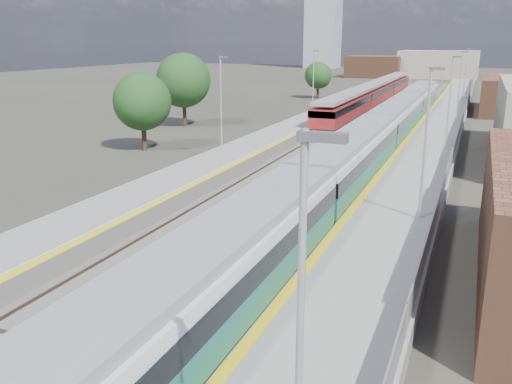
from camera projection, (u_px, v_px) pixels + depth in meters
The scene contains 11 objects.
ground at pixel (381, 139), 54.98m from camera, with size 320.00×320.00×0.00m, color #47443A.
ballast_bed at pixel (364, 134), 58.02m from camera, with size 10.50×155.00×0.06m, color #565451.
tracks at pixel (372, 131), 59.28m from camera, with size 8.96×160.00×0.17m.
platform_right at pixel (438, 133), 55.14m from camera, with size 4.70×155.00×8.52m.
platform_left at pixel (303, 125), 60.35m from camera, with size 4.30×155.00×8.52m.
buildings at pixel (371, 36), 137.65m from camera, with size 72.00×185.50×40.00m.
green_train at pixel (379, 134), 44.49m from camera, with size 2.93×81.52×3.22m.
red_train at pixel (374, 94), 79.45m from camera, with size 2.84×57.55×3.58m.
tree_a at pixel (142, 102), 48.18m from camera, with size 5.17×5.17×7.01m.
tree_b at pixel (183, 80), 61.59m from camera, with size 6.17×6.17×8.37m.
tree_c at pixel (318, 75), 92.06m from camera, with size 4.56×4.56×6.18m.
Camera 1 is at (8.78, -5.16, 9.70)m, focal length 38.00 mm.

